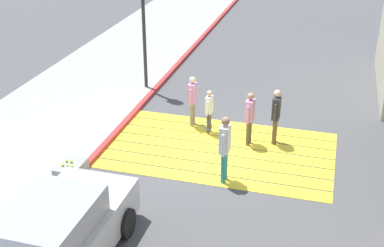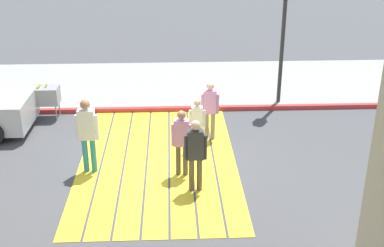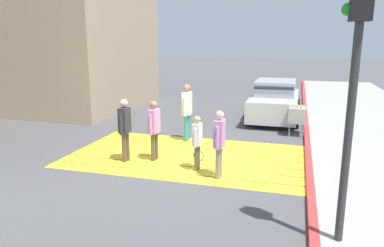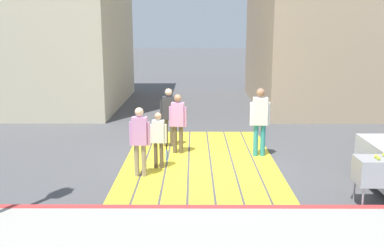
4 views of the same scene
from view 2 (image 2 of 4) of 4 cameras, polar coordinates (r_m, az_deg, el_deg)
ground_plane at (r=12.45m, az=-3.88°, el=-4.24°), size 120.00×120.00×0.00m
crosswalk_stripes at (r=12.45m, az=-3.88°, el=-4.22°), size 6.40×3.80×0.01m
sidewalk_west at (r=17.58m, az=-3.56°, el=4.47°), size 4.80×40.00×0.12m
curb_painted at (r=15.37m, az=-3.67°, el=1.63°), size 0.16×40.00×0.13m
traffic_light_corner at (r=15.22m, az=10.50°, el=12.74°), size 0.39×0.28×4.24m
tennis_ball_cart at (r=15.26m, az=-16.31°, el=3.07°), size 0.56×0.80×1.02m
pedestrian_adult_lead at (r=11.73m, az=-11.77°, el=-0.81°), size 0.24×0.53×1.81m
pedestrian_adult_trailing at (r=10.75m, az=0.40°, el=-3.10°), size 0.22×0.49×1.67m
pedestrian_adult_side at (r=13.19m, az=2.04°, el=1.91°), size 0.22×0.47×1.61m
pedestrian_teen_behind at (r=11.39m, az=-1.18°, el=-1.69°), size 0.24×0.47×1.61m
pedestrian_child_with_racket at (r=12.65m, az=0.55°, el=0.19°), size 0.28×0.42×1.37m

